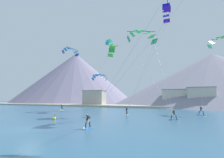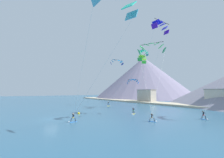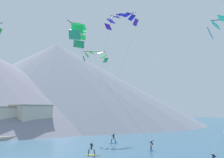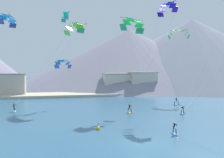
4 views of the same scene
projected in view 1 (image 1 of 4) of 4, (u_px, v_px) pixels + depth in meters
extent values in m
plane|color=#2D5B7A|center=(31.00, 129.00, 19.31)|extent=(400.00, 400.00, 0.00)
cube|color=yellow|center=(127.00, 115.00, 34.30)|extent=(1.06, 1.48, 0.07)
cylinder|color=black|center=(127.00, 113.00, 34.73)|extent=(0.22, 0.27, 0.73)
cylinder|color=black|center=(127.00, 113.00, 33.95)|extent=(0.22, 0.27, 0.73)
cube|color=#33B266|center=(127.00, 111.00, 34.38)|extent=(0.38, 0.35, 0.12)
cylinder|color=black|center=(126.00, 109.00, 34.42)|extent=(0.42, 0.36, 0.62)
cylinder|color=black|center=(127.00, 109.00, 34.56)|extent=(0.50, 0.32, 0.40)
cylinder|color=black|center=(127.00, 109.00, 34.32)|extent=(0.50, 0.32, 0.40)
cylinder|color=black|center=(128.00, 109.00, 34.45)|extent=(0.27, 0.48, 0.03)
sphere|color=brown|center=(126.00, 107.00, 34.45)|extent=(0.22, 0.22, 0.22)
cone|color=white|center=(127.00, 115.00, 33.44)|extent=(0.46, 0.43, 0.36)
cube|color=#337FDB|center=(201.00, 115.00, 35.23)|extent=(1.50, 0.79, 0.07)
cylinder|color=black|center=(199.00, 113.00, 35.52)|extent=(0.27, 0.18, 0.75)
cylinder|color=black|center=(203.00, 113.00, 35.02)|extent=(0.27, 0.18, 0.75)
cube|color=red|center=(201.00, 111.00, 35.32)|extent=(0.31, 0.36, 0.12)
cylinder|color=black|center=(201.00, 109.00, 35.29)|extent=(0.32, 0.44, 0.64)
cylinder|color=black|center=(200.00, 108.00, 35.46)|extent=(0.22, 0.54, 0.41)
cylinder|color=black|center=(202.00, 108.00, 35.31)|extent=(0.22, 0.54, 0.41)
cylinder|color=black|center=(201.00, 108.00, 35.52)|extent=(0.51, 0.16, 0.03)
sphere|color=brown|center=(201.00, 107.00, 35.24)|extent=(0.23, 0.23, 0.23)
cone|color=white|center=(206.00, 115.00, 34.69)|extent=(0.38, 0.42, 0.36)
cube|color=yellow|center=(62.00, 110.00, 48.80)|extent=(0.81, 1.51, 0.07)
cylinder|color=#14232D|center=(62.00, 109.00, 49.23)|extent=(0.18, 0.27, 0.75)
cylinder|color=#14232D|center=(61.00, 109.00, 48.45)|extent=(0.18, 0.27, 0.75)
cube|color=blue|center=(62.00, 107.00, 48.89)|extent=(0.37, 0.31, 0.12)
cylinder|color=#14232D|center=(62.00, 106.00, 48.94)|extent=(0.41, 0.31, 0.63)
cylinder|color=#14232D|center=(62.00, 105.00, 49.06)|extent=(0.54, 0.22, 0.41)
cylinder|color=#14232D|center=(62.00, 105.00, 48.82)|extent=(0.54, 0.22, 0.41)
cylinder|color=black|center=(63.00, 106.00, 48.91)|extent=(0.17, 0.51, 0.03)
sphere|color=tan|center=(61.00, 105.00, 49.00)|extent=(0.23, 0.23, 0.23)
cone|color=white|center=(60.00, 110.00, 47.95)|extent=(0.43, 0.39, 0.36)
cube|color=#337FDB|center=(88.00, 128.00, 19.39)|extent=(0.45, 1.44, 0.07)
cylinder|color=black|center=(90.00, 124.00, 19.79)|extent=(0.12, 0.24, 0.71)
cylinder|color=black|center=(86.00, 125.00, 19.07)|extent=(0.12, 0.24, 0.71)
cube|color=yellow|center=(88.00, 121.00, 19.47)|extent=(0.30, 0.23, 0.12)
cylinder|color=black|center=(87.00, 118.00, 19.54)|extent=(0.35, 0.21, 0.60)
cylinder|color=black|center=(89.00, 117.00, 19.61)|extent=(0.51, 0.08, 0.39)
cylinder|color=black|center=(88.00, 117.00, 19.41)|extent=(0.51, 0.08, 0.39)
cylinder|color=black|center=(90.00, 117.00, 19.43)|extent=(0.04, 0.52, 0.03)
sphere|color=beige|center=(87.00, 115.00, 19.62)|extent=(0.22, 0.22, 0.22)
cone|color=white|center=(83.00, 129.00, 18.61)|extent=(0.36, 0.30, 0.36)
cube|color=#337FDB|center=(174.00, 120.00, 27.40)|extent=(1.47, 1.11, 0.07)
cylinder|color=black|center=(171.00, 117.00, 27.41)|extent=(0.26, 0.21, 0.69)
cylinder|color=black|center=(176.00, 117.00, 27.48)|extent=(0.26, 0.21, 0.69)
cube|color=orange|center=(174.00, 115.00, 27.49)|extent=(0.34, 0.36, 0.12)
cylinder|color=black|center=(174.00, 113.00, 27.41)|extent=(0.40, 0.48, 0.58)
cylinder|color=black|center=(173.00, 112.00, 27.51)|extent=(0.32, 0.47, 0.38)
cylinder|color=black|center=(174.00, 112.00, 27.53)|extent=(0.32, 0.47, 0.38)
cylinder|color=black|center=(173.00, 112.00, 27.70)|extent=(0.47, 0.29, 0.03)
sphere|color=#9E7051|center=(174.00, 111.00, 27.27)|extent=(0.21, 0.21, 0.21)
cone|color=white|center=(179.00, 119.00, 27.49)|extent=(0.44, 0.46, 0.36)
cube|color=#4514AE|center=(167.00, 21.00, 36.55)|extent=(1.34, 0.62, 1.10)
cube|color=#1818C8|center=(166.00, 16.00, 36.08)|extent=(1.38, 0.95, 0.94)
cube|color=#1818C8|center=(166.00, 11.00, 35.32)|extent=(1.41, 1.17, 0.65)
cube|color=#1818C8|center=(166.00, 8.00, 34.37)|extent=(1.42, 1.26, 0.27)
cube|color=#1818C8|center=(166.00, 6.00, 33.36)|extent=(1.41, 1.28, 0.65)
cube|color=#1818C8|center=(166.00, 6.00, 32.44)|extent=(1.38, 1.15, 0.94)
cube|color=#4514AE|center=(167.00, 9.00, 31.73)|extent=(1.33, 0.88, 1.10)
cylinder|color=black|center=(169.00, 7.00, 34.21)|extent=(0.24, 5.14, 0.10)
cylinder|color=silver|center=(148.00, 65.00, 35.55)|extent=(7.59, 3.80, 17.73)
cylinder|color=silver|center=(147.00, 62.00, 32.97)|extent=(8.36, 1.62, 17.73)
cube|color=#139E5B|center=(210.00, 46.00, 45.42)|extent=(1.31, 1.30, 1.16)
cube|color=green|center=(212.00, 43.00, 44.95)|extent=(1.55, 1.50, 1.06)
cube|color=green|center=(215.00, 39.00, 44.25)|extent=(1.66, 1.65, 0.79)
cube|color=green|center=(219.00, 37.00, 43.41)|extent=(1.62, 1.72, 0.39)
cube|color=green|center=(224.00, 37.00, 42.58)|extent=(1.49, 1.71, 0.79)
cylinder|color=black|center=(220.00, 37.00, 43.77)|extent=(3.80, 3.34, 0.10)
cylinder|color=silver|center=(206.00, 75.00, 40.53)|extent=(3.14, 10.75, 14.95)
cylinder|color=silver|center=(218.00, 73.00, 38.42)|extent=(7.69, 8.18, 14.95)
cube|color=green|center=(110.00, 55.00, 54.50)|extent=(1.59, 1.59, 1.29)
cube|color=#76D42E|center=(111.00, 52.00, 53.95)|extent=(1.80, 1.83, 1.16)
cube|color=#76D42E|center=(112.00, 49.00, 53.06)|extent=(1.95, 1.91, 0.87)
cube|color=#76D42E|center=(112.00, 47.00, 51.96)|extent=(2.04, 1.86, 0.46)
cube|color=#76D42E|center=(112.00, 47.00, 50.80)|extent=(2.03, 1.72, 0.87)
cube|color=#76D42E|center=(112.00, 48.00, 49.76)|extent=(1.99, 1.44, 1.16)
cube|color=green|center=(112.00, 50.00, 48.97)|extent=(1.85, 1.07, 1.29)
cylinder|color=black|center=(115.00, 48.00, 52.00)|extent=(3.80, 4.33, 0.10)
cylinder|color=silver|center=(88.00, 80.00, 51.77)|extent=(10.30, 9.28, 14.91)
cylinder|color=silver|center=(87.00, 79.00, 48.81)|extent=(13.22, 4.08, 14.91)
cylinder|color=silver|center=(143.00, 50.00, 20.06)|extent=(11.22, 4.74, 15.11)
cylinder|color=silver|center=(138.00, 41.00, 16.85)|extent=(11.97, 2.09, 15.11)
cube|color=#2FA56E|center=(129.00, 39.00, 38.97)|extent=(1.31, 1.97, 1.48)
cube|color=#23F15D|center=(132.00, 34.00, 39.02)|extent=(1.69, 2.16, 1.36)
cube|color=#23F15D|center=(137.00, 32.00, 39.21)|extent=(1.98, 2.22, 1.04)
cube|color=#23F15D|center=(143.00, 31.00, 39.51)|extent=(2.15, 2.19, 0.57)
cube|color=#23F15D|center=(148.00, 33.00, 39.89)|extent=(2.20, 2.05, 1.04)
cube|color=#23F15D|center=(152.00, 36.00, 40.29)|extent=(2.13, 1.80, 1.36)
cube|color=#2FA56E|center=(154.00, 41.00, 40.65)|extent=(1.90, 1.48, 1.48)
cylinder|color=black|center=(141.00, 32.00, 40.26)|extent=(5.90, 2.82, 0.10)
cylinder|color=silver|center=(146.00, 71.00, 33.34)|extent=(9.79, 6.27, 14.70)
cylinder|color=silver|center=(162.00, 71.00, 34.24)|extent=(4.60, 10.66, 14.70)
cube|color=blue|center=(93.00, 79.00, 49.11)|extent=(1.16, 0.96, 0.92)
cube|color=#2D8FDA|center=(94.00, 77.00, 49.45)|extent=(1.32, 1.17, 0.84)
cube|color=#2D8FDA|center=(97.00, 75.00, 49.80)|extent=(1.39, 1.32, 0.62)
cube|color=#2D8FDA|center=(99.00, 75.00, 50.11)|extent=(1.38, 1.39, 0.31)
cube|color=#2D8FDA|center=(102.00, 75.00, 50.33)|extent=(1.31, 1.40, 0.62)
cube|color=#2D8FDA|center=(105.00, 77.00, 50.42)|extent=(1.15, 1.33, 0.84)
cube|color=blue|center=(106.00, 79.00, 50.37)|extent=(0.93, 1.18, 0.92)
cylinder|color=black|center=(99.00, 75.00, 50.56)|extent=(2.39, 3.21, 0.10)
cube|color=teal|center=(112.00, 47.00, 57.54)|extent=(1.12, 0.70, 0.95)
cube|color=#1AD6A7|center=(111.00, 45.00, 57.10)|extent=(1.15, 0.94, 0.81)
cube|color=#1AD6A7|center=(111.00, 42.00, 56.42)|extent=(1.17, 1.06, 0.56)
cube|color=#1AD6A7|center=(110.00, 41.00, 55.59)|extent=(1.17, 1.05, 0.22)
cube|color=#1AD6A7|center=(109.00, 41.00, 54.74)|extent=(1.16, 0.99, 0.56)
cube|color=#1AD6A7|center=(108.00, 42.00, 53.98)|extent=(1.14, 0.80, 0.81)
cube|color=teal|center=(107.00, 43.00, 53.43)|extent=(1.11, 0.52, 0.95)
cylinder|color=black|center=(111.00, 41.00, 55.43)|extent=(0.98, 4.36, 0.10)
cube|color=#374A9D|center=(77.00, 55.00, 58.56)|extent=(1.58, 0.69, 1.21)
cube|color=#24A2E9|center=(76.00, 52.00, 58.04)|extent=(1.66, 1.06, 1.10)
cube|color=#24A2E9|center=(74.00, 50.00, 57.32)|extent=(1.70, 1.34, 0.84)
cube|color=#24A2E9|center=(71.00, 48.00, 56.52)|extent=(1.70, 1.49, 0.46)
cube|color=#24A2E9|center=(68.00, 48.00, 55.74)|extent=(1.66, 1.56, 0.84)
cube|color=#24A2E9|center=(65.00, 49.00, 55.09)|extent=(1.57, 1.49, 1.10)
cube|color=#374A9D|center=(63.00, 52.00, 54.66)|extent=(1.46, 1.27, 1.21)
cylinder|color=black|center=(72.00, 48.00, 56.09)|extent=(0.38, 5.34, 0.10)
sphere|color=yellow|center=(54.00, 119.00, 27.36)|extent=(0.56, 0.56, 0.56)
cylinder|color=black|center=(54.00, 116.00, 27.42)|extent=(0.04, 0.04, 0.44)
cube|color=yellow|center=(55.00, 114.00, 27.40)|extent=(0.18, 0.01, 0.12)
cube|color=beige|center=(144.00, 106.00, 64.58)|extent=(180.00, 10.00, 0.70)
cube|color=#B7AD9E|center=(94.00, 98.00, 76.44)|extent=(9.71, 4.16, 6.52)
cube|color=gray|center=(94.00, 91.00, 76.82)|extent=(10.10, 4.33, 0.30)
cube|color=beige|center=(201.00, 98.00, 58.65)|extent=(8.49, 5.64, 6.80)
cube|color=gray|center=(201.00, 88.00, 59.04)|extent=(8.83, 5.86, 0.30)
cube|color=beige|center=(176.00, 99.00, 64.14)|extent=(9.22, 5.69, 6.36)
cube|color=gray|center=(176.00, 90.00, 64.51)|extent=(9.59, 5.92, 0.30)
cone|color=gray|center=(75.00, 78.00, 130.42)|extent=(87.60, 87.60, 36.97)
cone|color=gray|center=(214.00, 79.00, 96.14)|extent=(110.32, 110.32, 28.07)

